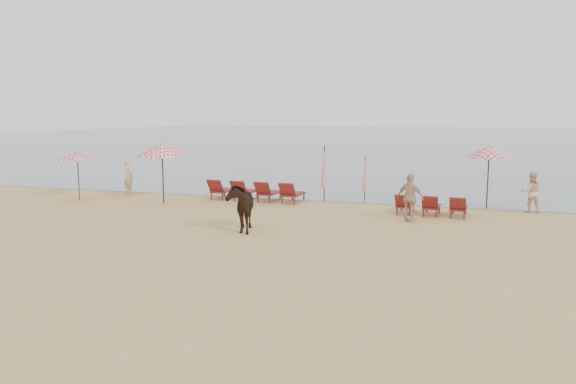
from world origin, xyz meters
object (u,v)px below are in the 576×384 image
object	(u,v)px
umbrella_open_left_a	(77,155)
beachgoer_left	(129,176)
umbrella_open_right	(489,152)
umbrella_open_left_b	(162,149)
umbrella_closed_right	(365,173)
lounger_cluster_right	(431,206)
cow	(240,206)
beachgoer_right_a	(531,192)
lounger_cluster_left	(255,191)
umbrella_closed_left	(324,167)
beachgoer_right_b	(410,198)

from	to	relation	value
umbrella_open_left_a	beachgoer_left	distance (m)	2.63
umbrella_open_right	umbrella_open_left_b	bearing A→B (deg)	-156.09
umbrella_open_right	umbrella_closed_right	bearing A→B (deg)	-173.08
beachgoer_left	umbrella_open_right	bearing A→B (deg)	-143.62
lounger_cluster_right	cow	size ratio (longest dim) A/B	1.35
beachgoer_right_a	cow	bearing A→B (deg)	27.16
lounger_cluster_right	umbrella_open_left_a	distance (m)	15.33
lounger_cluster_left	lounger_cluster_right	size ratio (longest dim) A/B	1.57
cow	beachgoer_right_a	world-z (taller)	cow
umbrella_closed_right	beachgoer_left	distance (m)	11.11
umbrella_closed_right	beachgoer_right_a	bearing A→B (deg)	-7.97
umbrella_open_left_b	beachgoer_left	xyz separation A→B (m)	(-2.90, 1.81, -1.47)
umbrella_open_right	cow	world-z (taller)	umbrella_open_right
umbrella_closed_right	beachgoer_right_a	xyz separation A→B (m)	(6.65, -0.93, -0.43)
umbrella_closed_right	umbrella_open_right	bearing A→B (deg)	-4.90
umbrella_open_left_a	umbrella_open_right	xyz separation A→B (m)	(17.28, 3.06, 0.32)
umbrella_open_left_b	lounger_cluster_left	bearing A→B (deg)	6.28
umbrella_open_left_a	beachgoer_right_a	world-z (taller)	umbrella_open_left_a
lounger_cluster_right	beachgoer_left	xyz separation A→B (m)	(-14.02, 1.40, 0.48)
lounger_cluster_left	umbrella_open_left_a	xyz separation A→B (m)	(-7.67, -1.97, 1.53)
beachgoer_left	beachgoer_right_a	bearing A→B (deg)	-145.56
umbrella_open_left_a	lounger_cluster_left	bearing A→B (deg)	20.80
lounger_cluster_left	umbrella_open_left_b	xyz separation A→B (m)	(-3.55, -1.74, 1.89)
beachgoer_right_a	umbrella_open_left_b	bearing A→B (deg)	1.02
umbrella_open_left_a	beachgoer_left	bearing A→B (deg)	65.67
lounger_cluster_right	umbrella_closed_right	xyz separation A→B (m)	(-3.01, 2.84, 0.83)
umbrella_open_right	cow	distance (m)	10.68
umbrella_closed_left	cow	xyz separation A→B (m)	(-1.08, -6.97, -0.69)
umbrella_open_left_b	umbrella_closed_right	xyz separation A→B (m)	(8.11, 3.25, -1.12)
umbrella_open_right	beachgoer_right_a	distance (m)	2.24
lounger_cluster_left	beachgoer_right_b	size ratio (longest dim) A/B	2.37
umbrella_open_right	beachgoer_right_a	world-z (taller)	umbrella_open_right
umbrella_closed_left	cow	world-z (taller)	umbrella_closed_left
cow	lounger_cluster_right	bearing A→B (deg)	17.73
lounger_cluster_right	umbrella_open_left_b	size ratio (longest dim) A/B	0.96
umbrella_closed_left	beachgoer_right_b	world-z (taller)	umbrella_closed_left
cow	beachgoer_right_a	xyz separation A→B (m)	(9.42, 6.62, -0.03)
cow	beachgoer_right_a	distance (m)	11.51
beachgoer_right_b	umbrella_open_left_a	bearing A→B (deg)	17.29
umbrella_open_left_a	umbrella_closed_right	bearing A→B (deg)	22.31
beachgoer_right_a	umbrella_open_left_a	bearing A→B (deg)	-0.20
umbrella_open_left_b	umbrella_open_right	bearing A→B (deg)	-7.70
lounger_cluster_left	beachgoer_right_a	xyz separation A→B (m)	(11.20, 0.59, 0.35)
cow	umbrella_closed_left	bearing A→B (deg)	59.79
umbrella_open_left_a	umbrella_open_left_b	distance (m)	4.14
lounger_cluster_left	umbrella_open_left_b	size ratio (longest dim) A/B	1.52
beachgoer_right_a	lounger_cluster_left	bearing A→B (deg)	-4.93
lounger_cluster_right	umbrella_open_left_b	distance (m)	11.30
lounger_cluster_left	umbrella_open_left_b	world-z (taller)	umbrella_open_left_b
lounger_cluster_left	umbrella_open_left_b	bearing A→B (deg)	-151.49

